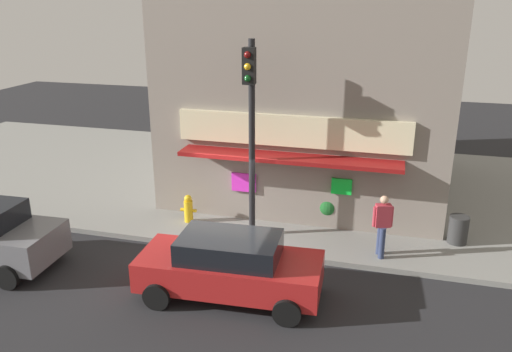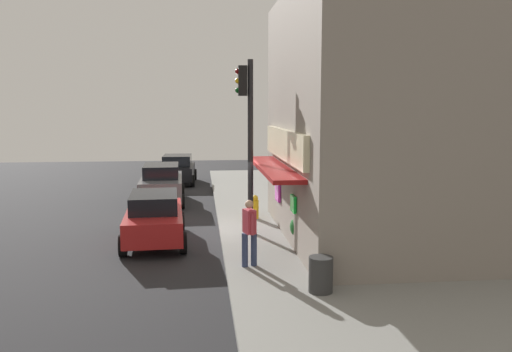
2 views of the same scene
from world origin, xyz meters
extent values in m
plane|color=#232326|center=(0.00, 0.00, 0.00)|extent=(49.90, 49.90, 0.00)
cube|color=gray|center=(0.00, 5.66, 0.08)|extent=(33.27, 11.32, 0.16)
cube|color=gray|center=(1.49, 6.13, 4.00)|extent=(9.02, 8.16, 7.69)
cube|color=beige|center=(1.49, 1.97, 3.13)|extent=(6.86, 0.16, 0.92)
cube|color=maroon|center=(1.49, 1.62, 2.41)|extent=(6.50, 0.90, 0.12)
cube|color=#E533CC|center=(0.04, 1.99, 1.40)|extent=(0.77, 0.08, 0.58)
cube|color=#19E53F|center=(3.03, 1.99, 1.56)|extent=(0.60, 0.08, 0.48)
cylinder|color=black|center=(0.58, 1.01, 2.97)|extent=(0.18, 0.18, 5.62)
cube|color=black|center=(0.58, 0.76, 5.10)|extent=(0.32, 0.28, 0.95)
sphere|color=maroon|center=(0.58, 0.61, 5.40)|extent=(0.18, 0.18, 0.18)
sphere|color=yellow|center=(0.58, 0.61, 5.10)|extent=(0.18, 0.18, 0.18)
sphere|color=#0F4C19|center=(0.58, 0.61, 4.80)|extent=(0.18, 0.18, 0.18)
cylinder|color=gold|center=(-1.58, 1.38, 0.50)|extent=(0.27, 0.27, 0.69)
sphere|color=gold|center=(-1.58, 1.38, 0.93)|extent=(0.23, 0.23, 0.23)
cylinder|color=gold|center=(-1.78, 1.38, 0.54)|extent=(0.12, 0.10, 0.10)
cylinder|color=gold|center=(-1.39, 1.38, 0.54)|extent=(0.12, 0.10, 0.10)
cylinder|color=#2D2D2D|center=(6.37, 2.03, 0.56)|extent=(0.55, 0.55, 0.81)
cylinder|color=navy|center=(4.24, 0.74, 0.60)|extent=(0.20, 0.20, 0.88)
cylinder|color=navy|center=(4.31, 0.50, 0.60)|extent=(0.20, 0.20, 0.88)
cube|color=#B2333F|center=(4.28, 0.62, 1.35)|extent=(0.45, 0.34, 0.62)
sphere|color=tan|center=(4.28, 0.62, 1.80)|extent=(0.22, 0.22, 0.22)
cylinder|color=#B2333F|center=(4.06, 0.56, 1.32)|extent=(0.12, 0.12, 0.56)
cylinder|color=#B2333F|center=(4.49, 0.68, 1.32)|extent=(0.12, 0.12, 0.56)
cylinder|color=gray|center=(2.63, 2.35, 0.31)|extent=(0.48, 0.48, 0.31)
sphere|color=#1E6628|center=(2.63, 2.35, 0.78)|extent=(0.75, 0.75, 0.75)
cube|color=#AD1E1E|center=(0.89, -2.09, 0.68)|extent=(4.39, 1.94, 0.72)
cube|color=black|center=(0.89, -2.09, 1.31)|extent=(2.40, 1.56, 0.53)
cylinder|color=black|center=(2.36, -1.15, 0.32)|extent=(0.65, 0.25, 0.64)
cylinder|color=black|center=(2.45, -2.87, 0.32)|extent=(0.65, 0.25, 0.64)
cylinder|color=black|center=(-0.66, -1.31, 0.32)|extent=(0.65, 0.25, 0.64)
cylinder|color=black|center=(-0.57, -3.03, 0.32)|extent=(0.65, 0.25, 0.64)
cube|color=slate|center=(-6.07, -2.35, 0.75)|extent=(4.53, 1.94, 0.86)
cube|color=black|center=(-6.07, -2.35, 1.46)|extent=(2.47, 1.58, 0.56)
cylinder|color=black|center=(-4.54, -1.40, 0.32)|extent=(0.65, 0.24, 0.64)
cylinder|color=black|center=(-4.48, -3.19, 0.32)|extent=(0.65, 0.24, 0.64)
cylinder|color=black|center=(-7.67, -1.51, 0.32)|extent=(0.65, 0.24, 0.64)
cylinder|color=black|center=(-7.61, -3.30, 0.32)|extent=(0.65, 0.24, 0.64)
cube|color=black|center=(-12.19, -1.90, 0.67)|extent=(3.96, 1.92, 0.71)
cube|color=black|center=(-12.19, -1.90, 1.31)|extent=(2.16, 1.58, 0.57)
cylinder|color=black|center=(-10.79, -1.04, 0.32)|extent=(0.65, 0.24, 0.64)
cylinder|color=black|center=(-10.85, -2.84, 0.32)|extent=(0.65, 0.24, 0.64)
cylinder|color=black|center=(-13.53, -0.96, 0.32)|extent=(0.65, 0.24, 0.64)
cylinder|color=black|center=(-13.58, -2.76, 0.32)|extent=(0.65, 0.24, 0.64)
camera|label=1|loc=(4.32, -12.35, 6.84)|focal=36.31mm
camera|label=2|loc=(17.52, -0.62, 4.27)|focal=36.94mm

